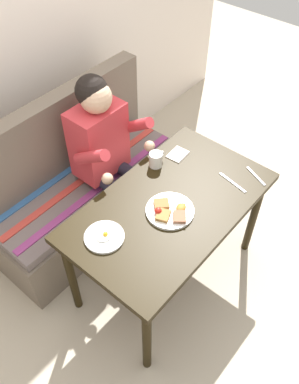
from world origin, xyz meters
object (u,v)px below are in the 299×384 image
at_px(coffee_mug, 156,159).
at_px(napkin, 178,154).
at_px(fork, 256,176).
at_px(plate_breakfast, 169,211).
at_px(couch, 83,188).
at_px(plate_eggs, 104,237).
at_px(knife, 233,182).
at_px(person, 107,147).
at_px(table, 170,213).

distance_m(coffee_mug, napkin, 0.17).
bearing_deg(fork, plate_breakfast, -178.54).
xyz_separation_m(couch, plate_eggs, (-0.40, -0.65, 0.41)).
relative_size(couch, knife, 7.20).
bearing_deg(coffee_mug, plate_eggs, -166.13).
relative_size(coffee_mug, napkin, 0.92).
distance_m(person, knife, 0.81).
height_order(couch, fork, couch).
distance_m(couch, fork, 1.20).
height_order(plate_breakfast, napkin, plate_breakfast).
height_order(table, person, person).
bearing_deg(plate_eggs, napkin, 7.72).
bearing_deg(napkin, fork, -72.50).
bearing_deg(knife, napkin, 102.47).
relative_size(couch, plate_breakfast, 5.48).
xyz_separation_m(table, person, (0.10, 0.59, 0.09)).
distance_m(couch, person, 0.46).
relative_size(person, plate_breakfast, 4.61).
relative_size(person, fork, 7.13).
bearing_deg(napkin, person, 122.81).
bearing_deg(plate_breakfast, table, 34.06).
relative_size(plate_breakfast, knife, 1.31).
distance_m(person, plate_eggs, 0.69).
xyz_separation_m(napkin, fork, (0.15, -0.47, -0.00)).
xyz_separation_m(person, napkin, (0.24, -0.38, -0.01)).
xyz_separation_m(table, napkin, (0.35, 0.21, 0.09)).
bearing_deg(napkin, table, -148.23).
bearing_deg(coffee_mug, person, 104.09).
relative_size(plate_eggs, coffee_mug, 1.76).
height_order(couch, person, person).
bearing_deg(person, fork, -65.19).
distance_m(table, plate_breakfast, 0.12).
xyz_separation_m(person, coffee_mug, (0.08, -0.33, 0.04)).
distance_m(plate_breakfast, plate_eggs, 0.38).
xyz_separation_m(fork, knife, (-0.13, 0.08, 0.00)).
distance_m(plate_breakfast, napkin, 0.47).
height_order(couch, knife, couch).
bearing_deg(table, couch, 90.00).
distance_m(couch, plate_eggs, 0.87).
xyz_separation_m(coffee_mug, fork, (0.31, -0.51, -0.05)).
height_order(person, knife, person).
distance_m(coffee_mug, fork, 0.60).
height_order(plate_breakfast, knife, plate_breakfast).
bearing_deg(person, plate_eggs, -136.64).
bearing_deg(couch, plate_breakfast, -93.78).
height_order(table, napkin, napkin).
bearing_deg(table, plate_breakfast, -145.94).
xyz_separation_m(couch, knife, (0.36, -0.94, 0.40)).
relative_size(fork, knife, 0.85).
relative_size(plate_breakfast, coffee_mug, 2.23).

